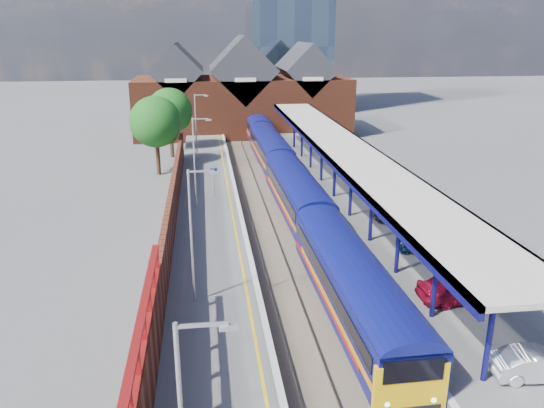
{
  "coord_description": "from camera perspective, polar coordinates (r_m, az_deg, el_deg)",
  "views": [
    {
      "loc": [
        -5.69,
        -18.69,
        14.25
      ],
      "look_at": [
        -1.09,
        16.65,
        2.6
      ],
      "focal_mm": 35.0,
      "sensor_mm": 36.0,
      "label": 1
    }
  ],
  "objects": [
    {
      "name": "coping_left",
      "position": [
        40.97,
        -3.46,
        -0.77
      ],
      "size": [
        0.3,
        76.0,
        0.05
      ],
      "primitive_type": "cube",
      "color": "silver",
      "rests_on": "left_platform"
    },
    {
      "name": "lamp_post_d",
      "position": [
        57.44,
        -8.07,
        8.65
      ],
      "size": [
        1.48,
        0.18,
        7.0
      ],
      "color": "#A5A8AA",
      "rests_on": "left_platform"
    },
    {
      "name": "yellow_line",
      "position": [
        40.94,
        -4.29,
        -0.83
      ],
      "size": [
        0.14,
        76.0,
        0.01
      ],
      "primitive_type": "cube",
      "color": "yellow",
      "rests_on": "left_platform"
    },
    {
      "name": "ballast_bed",
      "position": [
        41.61,
        0.9,
        -1.88
      ],
      "size": [
        6.0,
        76.0,
        0.06
      ],
      "primitive_type": "cube",
      "color": "#473D33",
      "rests_on": "ground"
    },
    {
      "name": "right_platform",
      "position": [
        42.69,
        8.9,
        -0.91
      ],
      "size": [
        6.0,
        76.0,
        1.0
      ],
      "primitive_type": "cube",
      "color": "#565659",
      "rests_on": "ground"
    },
    {
      "name": "train",
      "position": [
        50.37,
        1.01,
        4.17
      ],
      "size": [
        3.01,
        65.93,
        3.45
      ],
      "color": "navy",
      "rests_on": "ground"
    },
    {
      "name": "rails",
      "position": [
        41.58,
        0.9,
        -1.77
      ],
      "size": [
        4.51,
        76.0,
        0.14
      ],
      "color": "slate",
      "rests_on": "ground"
    },
    {
      "name": "left_platform",
      "position": [
        41.06,
        -6.72,
        -1.59
      ],
      "size": [
        5.0,
        76.0,
        1.0
      ],
      "primitive_type": "cube",
      "color": "#565659",
      "rests_on": "ground"
    },
    {
      "name": "parked_car_red",
      "position": [
        29.15,
        19.74,
        -8.39
      ],
      "size": [
        4.61,
        2.05,
        1.54
      ],
      "primitive_type": "imported",
      "rotation": [
        0.0,
        0.0,
        1.62
      ],
      "color": "maroon",
      "rests_on": "right_platform"
    },
    {
      "name": "station_building",
      "position": [
        77.4,
        -3.21,
        11.55
      ],
      "size": [
        30.0,
        12.12,
        13.78
      ],
      "color": "maroon",
      "rests_on": "ground"
    },
    {
      "name": "parked_car_blue",
      "position": [
        34.73,
        16.6,
        -4.1
      ],
      "size": [
        4.56,
        3.51,
        1.15
      ],
      "primitive_type": "imported",
      "rotation": [
        0.0,
        0.0,
        1.12
      ],
      "color": "navy",
      "rests_on": "right_platform"
    },
    {
      "name": "ground",
      "position": [
        51.05,
        -0.71,
        1.89
      ],
      "size": [
        240.0,
        240.0,
        0.0
      ],
      "primitive_type": "plane",
      "color": "#5B5B5E",
      "rests_on": "ground"
    },
    {
      "name": "tree_far",
      "position": [
        63.33,
        -10.8,
        9.71
      ],
      "size": [
        5.2,
        5.2,
        8.1
      ],
      "color": "#382314",
      "rests_on": "ground"
    },
    {
      "name": "parked_car_dark",
      "position": [
        39.68,
        13.97,
        -1.01
      ],
      "size": [
        4.49,
        2.31,
        1.25
      ],
      "primitive_type": "imported",
      "rotation": [
        0.0,
        0.0,
        1.44
      ],
      "color": "black",
      "rests_on": "right_platform"
    },
    {
      "name": "coping_right",
      "position": [
        41.83,
        5.18,
        -0.41
      ],
      "size": [
        0.3,
        76.0,
        0.05
      ],
      "primitive_type": "cube",
      "color": "silver",
      "rests_on": "right_platform"
    },
    {
      "name": "lamp_post_c",
      "position": [
        41.73,
        -8.18,
        5.1
      ],
      "size": [
        1.48,
        0.18,
        7.0
      ],
      "color": "#A5A8AA",
      "rests_on": "left_platform"
    },
    {
      "name": "brick_wall",
      "position": [
        34.4,
        -10.98,
        -2.3
      ],
      "size": [
        0.35,
        50.0,
        3.86
      ],
      "color": "maroon",
      "rests_on": "left_platform"
    },
    {
      "name": "canopy",
      "position": [
        43.1,
        7.83,
        5.88
      ],
      "size": [
        4.5,
        52.0,
        4.48
      ],
      "color": "#0F0D51",
      "rests_on": "right_platform"
    },
    {
      "name": "parked_car_silver",
      "position": [
        24.47,
        26.68,
        -15.15
      ],
      "size": [
        3.83,
        1.6,
        1.23
      ],
      "primitive_type": "imported",
      "rotation": [
        0.0,
        0.0,
        1.49
      ],
      "color": "silver",
      "rests_on": "right_platform"
    },
    {
      "name": "platform_sign",
      "position": [
        44.23,
        -6.26,
        2.84
      ],
      "size": [
        0.55,
        0.08,
        2.5
      ],
      "color": "#A5A8AA",
      "rests_on": "left_platform"
    },
    {
      "name": "tree_near",
      "position": [
        55.51,
        -12.26,
        8.47
      ],
      "size": [
        5.2,
        5.2,
        8.1
      ],
      "color": "#382314",
      "rests_on": "ground"
    },
    {
      "name": "lamp_post_b",
      "position": [
        26.38,
        -8.41,
        -2.65
      ],
      "size": [
        1.48,
        0.18,
        7.0
      ],
      "color": "#A5A8AA",
      "rests_on": "left_platform"
    }
  ]
}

